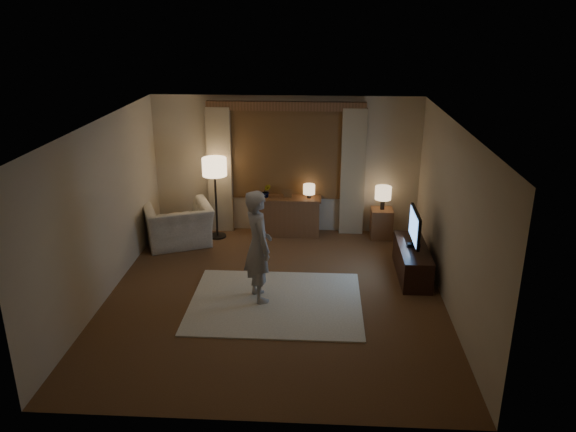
# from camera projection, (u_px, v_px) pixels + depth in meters

# --- Properties ---
(room) EXTENTS (5.04, 5.54, 2.64)m
(room) POSITION_uv_depth(u_px,v_px,m) (277.00, 201.00, 8.45)
(room) COLOR brown
(room) RESTS_ON ground
(rug) EXTENTS (2.50, 2.00, 0.02)m
(rug) POSITION_uv_depth(u_px,v_px,m) (276.00, 302.00, 8.24)
(rug) COLOR white
(rug) RESTS_ON floor
(sideboard) EXTENTS (1.20, 0.40, 0.70)m
(sideboard) POSITION_uv_depth(u_px,v_px,m) (288.00, 217.00, 10.66)
(sideboard) COLOR brown
(sideboard) RESTS_ON floor
(picture_frame) EXTENTS (0.16, 0.02, 0.20)m
(picture_frame) POSITION_uv_depth(u_px,v_px,m) (288.00, 194.00, 10.50)
(picture_frame) COLOR brown
(picture_frame) RESTS_ON sideboard
(plant) EXTENTS (0.17, 0.13, 0.30)m
(plant) POSITION_uv_depth(u_px,v_px,m) (266.00, 192.00, 10.51)
(plant) COLOR #999999
(plant) RESTS_ON sideboard
(table_lamp_sideboard) EXTENTS (0.22, 0.22, 0.30)m
(table_lamp_sideboard) POSITION_uv_depth(u_px,v_px,m) (309.00, 190.00, 10.45)
(table_lamp_sideboard) COLOR black
(table_lamp_sideboard) RESTS_ON sideboard
(floor_lamp) EXTENTS (0.45, 0.45, 1.53)m
(floor_lamp) POSITION_uv_depth(u_px,v_px,m) (215.00, 171.00, 10.21)
(floor_lamp) COLOR black
(floor_lamp) RESTS_ON floor
(armchair) EXTENTS (1.47, 1.39, 0.75)m
(armchair) POSITION_uv_depth(u_px,v_px,m) (178.00, 225.00, 10.19)
(armchair) COLOR beige
(armchair) RESTS_ON floor
(side_table) EXTENTS (0.40, 0.40, 0.56)m
(side_table) POSITION_uv_depth(u_px,v_px,m) (381.00, 223.00, 10.54)
(side_table) COLOR brown
(side_table) RESTS_ON floor
(table_lamp_side) EXTENTS (0.30, 0.30, 0.44)m
(table_lamp_side) POSITION_uv_depth(u_px,v_px,m) (383.00, 194.00, 10.34)
(table_lamp_side) COLOR black
(table_lamp_side) RESTS_ON side_table
(tv_stand) EXTENTS (0.45, 1.40, 0.50)m
(tv_stand) POSITION_uv_depth(u_px,v_px,m) (412.00, 261.00, 9.02)
(tv_stand) COLOR black
(tv_stand) RESTS_ON floor
(tv) EXTENTS (0.20, 0.84, 0.60)m
(tv) POSITION_uv_depth(u_px,v_px,m) (415.00, 227.00, 8.82)
(tv) COLOR black
(tv) RESTS_ON tv_stand
(person) EXTENTS (0.61, 0.72, 1.67)m
(person) POSITION_uv_depth(u_px,v_px,m) (258.00, 246.00, 8.06)
(person) COLOR #B5AEA7
(person) RESTS_ON rug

